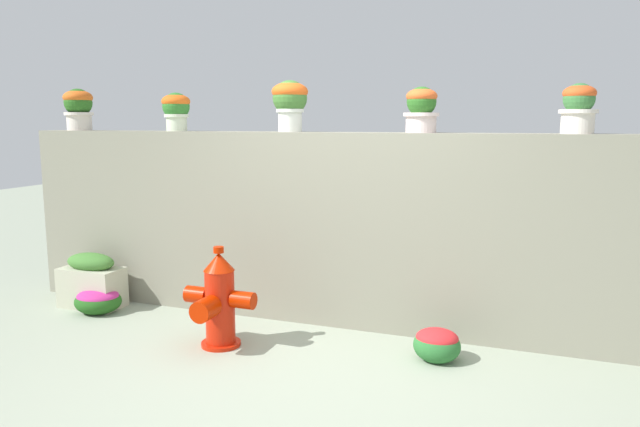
# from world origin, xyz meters

# --- Properties ---
(ground_plane) EXTENTS (24.00, 24.00, 0.00)m
(ground_plane) POSITION_xyz_m (0.00, 0.00, 0.00)
(ground_plane) COLOR #96A08B
(stone_wall) EXTENTS (6.74, 0.38, 1.72)m
(stone_wall) POSITION_xyz_m (0.00, 1.24, 0.86)
(stone_wall) COLOR gray
(stone_wall) RESTS_ON ground
(potted_plant_0) EXTENTS (0.30, 0.30, 0.43)m
(potted_plant_0) POSITION_xyz_m (-3.02, 1.26, 1.97)
(potted_plant_0) COLOR silver
(potted_plant_0) RESTS_ON stone_wall
(potted_plant_1) EXTENTS (0.27, 0.27, 0.37)m
(potted_plant_1) POSITION_xyz_m (-1.80, 1.21, 1.94)
(potted_plant_1) COLOR beige
(potted_plant_1) RESTS_ON stone_wall
(potted_plant_2) EXTENTS (0.33, 0.33, 0.46)m
(potted_plant_2) POSITION_xyz_m (-0.63, 1.27, 2.01)
(potted_plant_2) COLOR silver
(potted_plant_2) RESTS_ON stone_wall
(potted_plant_3) EXTENTS (0.30, 0.30, 0.38)m
(potted_plant_3) POSITION_xyz_m (0.57, 1.25, 1.93)
(potted_plant_3) COLOR silver
(potted_plant_3) RESTS_ON stone_wall
(potted_plant_4) EXTENTS (0.29, 0.29, 0.38)m
(potted_plant_4) POSITION_xyz_m (1.77, 1.26, 1.94)
(potted_plant_4) COLOR silver
(potted_plant_4) RESTS_ON stone_wall
(fire_hydrant) EXTENTS (0.61, 0.49, 0.83)m
(fire_hydrant) POSITION_xyz_m (-0.86, 0.31, 0.38)
(fire_hydrant) COLOR red
(fire_hydrant) RESTS_ON ground
(flower_bush_left) EXTENTS (0.36, 0.33, 0.26)m
(flower_bush_left) POSITION_xyz_m (0.85, 0.63, 0.14)
(flower_bush_left) COLOR #2B6D30
(flower_bush_left) RESTS_ON ground
(flower_bush_right) EXTENTS (0.45, 0.41, 0.23)m
(flower_bush_right) POSITION_xyz_m (-2.40, 0.67, 0.12)
(flower_bush_right) COLOR #205519
(flower_bush_right) RESTS_ON ground
(planter_box) EXTENTS (0.61, 0.33, 0.54)m
(planter_box) POSITION_xyz_m (-2.57, 0.80, 0.26)
(planter_box) COLOR #B2B298
(planter_box) RESTS_ON ground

